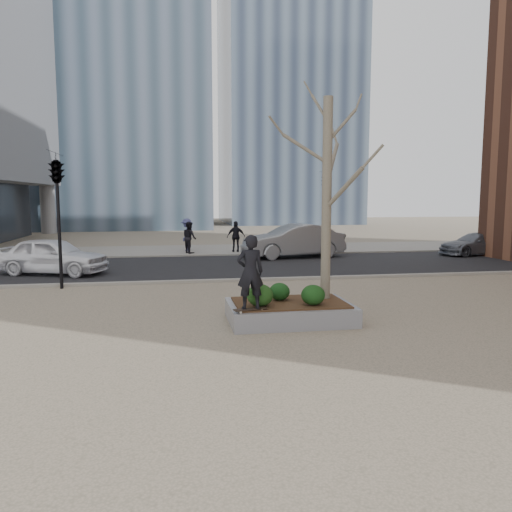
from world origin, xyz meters
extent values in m
plane|color=gray|center=(0.00, 0.00, 0.00)|extent=(120.00, 120.00, 0.00)
cube|color=black|center=(0.00, 10.00, 0.01)|extent=(60.00, 8.00, 0.02)
cube|color=gray|center=(0.00, 17.00, 0.01)|extent=(60.00, 6.00, 0.02)
cube|color=gray|center=(1.00, 0.00, 0.23)|extent=(3.00, 2.00, 0.45)
cube|color=#382314|center=(1.00, 0.00, 0.47)|extent=(2.70, 1.70, 0.04)
ellipsoid|color=#153711|center=(0.19, -0.39, 0.76)|extent=(0.62, 0.62, 0.53)
ellipsoid|color=black|center=(0.79, 0.22, 0.71)|extent=(0.52, 0.52, 0.44)
ellipsoid|color=#133310|center=(1.46, -0.45, 0.73)|extent=(0.57, 0.57, 0.48)
imported|color=black|center=(-0.10, -0.74, 1.37)|extent=(0.63, 0.43, 1.69)
imported|color=white|center=(-6.48, 8.85, 0.75)|extent=(4.61, 3.04, 1.46)
imported|color=gray|center=(4.23, 12.64, 0.86)|extent=(5.29, 2.55, 1.67)
imported|color=slate|center=(13.95, 12.03, 0.60)|extent=(4.19, 2.13, 1.16)
imported|color=black|center=(-0.88, 15.34, 0.88)|extent=(0.93, 1.03, 1.72)
imported|color=#44477A|center=(-0.97, 16.61, 0.94)|extent=(1.00, 1.33, 1.83)
imported|color=black|center=(1.69, 15.59, 0.88)|extent=(1.01, 0.45, 1.70)
cube|color=slate|center=(-6.00, 42.00, 22.50)|extent=(16.00, 16.00, 45.00)
camera|label=1|loc=(-1.84, -11.73, 3.05)|focal=35.00mm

